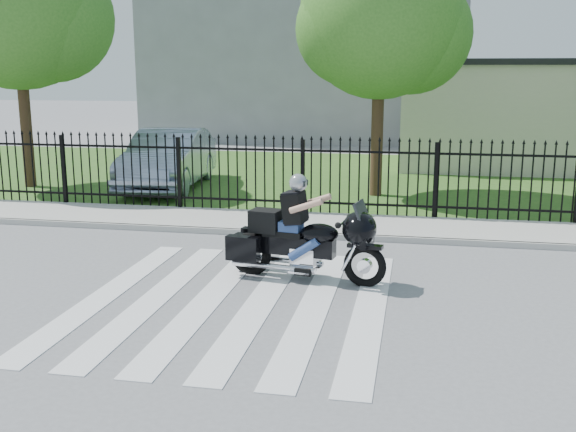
# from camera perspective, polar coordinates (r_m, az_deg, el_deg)

# --- Properties ---
(ground) EXTENTS (120.00, 120.00, 0.00)m
(ground) POSITION_cam_1_polar(r_m,az_deg,el_deg) (10.09, -4.59, -7.24)
(ground) COLOR slate
(ground) RESTS_ON ground
(crosswalk) EXTENTS (5.00, 5.50, 0.01)m
(crosswalk) POSITION_cam_1_polar(r_m,az_deg,el_deg) (10.08, -4.59, -7.20)
(crosswalk) COLOR silver
(crosswalk) RESTS_ON ground
(sidewalk) EXTENTS (40.00, 2.00, 0.12)m
(sidewalk) POSITION_cam_1_polar(r_m,az_deg,el_deg) (14.76, 0.58, -0.64)
(sidewalk) COLOR #ADAAA3
(sidewalk) RESTS_ON ground
(curb) EXTENTS (40.00, 0.12, 0.12)m
(curb) POSITION_cam_1_polar(r_m,az_deg,el_deg) (13.80, -0.17, -1.55)
(curb) COLOR #ADAAA3
(curb) RESTS_ON ground
(grass_strip) EXTENTS (40.00, 12.00, 0.02)m
(grass_strip) POSITION_cam_1_polar(r_m,az_deg,el_deg) (21.57, 3.94, 3.33)
(grass_strip) COLOR #2A571E
(grass_strip) RESTS_ON ground
(iron_fence) EXTENTS (26.00, 0.04, 1.80)m
(iron_fence) POSITION_cam_1_polar(r_m,az_deg,el_deg) (15.56, 1.25, 3.20)
(iron_fence) COLOR black
(iron_fence) RESTS_ON ground
(tree_left) EXTENTS (4.80, 4.80, 7.58)m
(tree_left) POSITION_cam_1_polar(r_m,az_deg,el_deg) (20.92, -22.04, 16.40)
(tree_left) COLOR #382316
(tree_left) RESTS_ON ground
(tree_mid) EXTENTS (4.20, 4.20, 6.78)m
(tree_mid) POSITION_cam_1_polar(r_m,az_deg,el_deg) (18.23, 7.82, 16.29)
(tree_mid) COLOR #382316
(tree_mid) RESTS_ON ground
(building_low) EXTENTS (10.00, 6.00, 3.50)m
(building_low) POSITION_cam_1_polar(r_m,az_deg,el_deg) (25.58, 21.07, 7.88)
(building_low) COLOR beige
(building_low) RESTS_ON ground
(building_low_roof) EXTENTS (10.20, 6.20, 0.20)m
(building_low_roof) POSITION_cam_1_polar(r_m,az_deg,el_deg) (25.53, 21.40, 12.01)
(building_low_roof) COLOR black
(building_low_roof) RESTS_ON building_low
(building_tall) EXTENTS (15.00, 10.00, 12.00)m
(building_tall) POSITION_cam_1_polar(r_m,az_deg,el_deg) (35.69, 2.00, 16.54)
(building_tall) COLOR gray
(building_tall) RESTS_ON ground
(motorcycle_rider) EXTENTS (2.67, 1.17, 1.78)m
(motorcycle_rider) POSITION_cam_1_polar(r_m,az_deg,el_deg) (10.91, 1.12, -1.69)
(motorcycle_rider) COLOR black
(motorcycle_rider) RESTS_ON ground
(parked_car) EXTENTS (2.27, 5.23, 1.67)m
(parked_car) POSITION_cam_1_polar(r_m,az_deg,el_deg) (19.68, -10.08, 4.79)
(parked_car) COLOR #9AA7C2
(parked_car) RESTS_ON grass_strip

